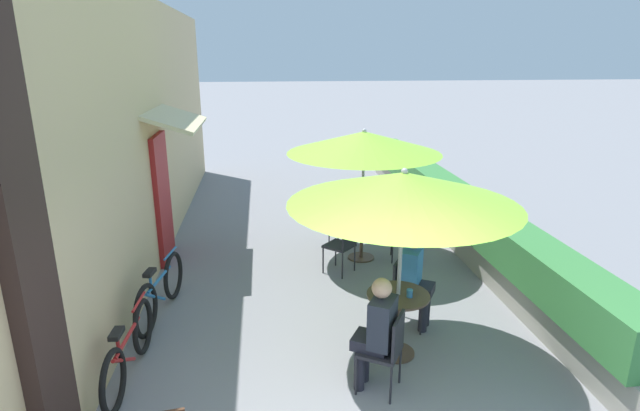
# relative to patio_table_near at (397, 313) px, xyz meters

# --- Properties ---
(cafe_facade_wall) EXTENTS (0.98, 11.79, 4.20)m
(cafe_facade_wall) POSITION_rel_patio_table_near_xyz_m (-3.26, 3.67, 1.56)
(cafe_facade_wall) COLOR #D6B784
(cafe_facade_wall) RESTS_ON ground_plane
(planter_hedge) EXTENTS (0.60, 10.79, 1.01)m
(planter_hedge) POSITION_rel_patio_table_near_xyz_m (2.03, 3.70, 0.01)
(planter_hedge) COLOR gray
(planter_hedge) RESTS_ON ground_plane
(patio_table_near) EXTENTS (0.71, 0.71, 0.76)m
(patio_table_near) POSITION_rel_patio_table_near_xyz_m (0.00, 0.00, 0.00)
(patio_table_near) COLOR brown
(patio_table_near) RESTS_ON ground_plane
(patio_umbrella_near) EXTENTS (2.46, 2.46, 2.20)m
(patio_umbrella_near) POSITION_rel_patio_table_near_xyz_m (0.00, 0.00, 1.45)
(patio_umbrella_near) COLOR #B7B7BC
(patio_umbrella_near) RESTS_ON ground_plane
(cafe_chair_near_left) EXTENTS (0.55, 0.55, 0.87)m
(cafe_chair_near_left) POSITION_rel_patio_table_near_xyz_m (0.28, 0.64, -0.01)
(cafe_chair_near_left) COLOR #232328
(cafe_chair_near_left) RESTS_ON ground_plane
(seated_patron_near_left) EXTENTS (0.51, 0.48, 1.25)m
(seated_patron_near_left) POSITION_rel_patio_table_near_xyz_m (0.38, 0.58, 0.16)
(seated_patron_near_left) COLOR #23232D
(seated_patron_near_left) RESTS_ON ground_plane
(cafe_chair_near_right) EXTENTS (0.55, 0.55, 0.87)m
(cafe_chair_near_right) POSITION_rel_patio_table_near_xyz_m (-0.28, -0.64, -0.01)
(cafe_chair_near_right) COLOR #232328
(cafe_chair_near_right) RESTS_ON ground_plane
(seated_patron_near_right) EXTENTS (0.51, 0.48, 1.25)m
(seated_patron_near_right) POSITION_rel_patio_table_near_xyz_m (-0.38, -0.58, 0.16)
(seated_patron_near_right) COLOR #23232D
(seated_patron_near_right) RESTS_ON ground_plane
(coffee_cup_near) EXTENTS (0.07, 0.07, 0.09)m
(coffee_cup_near) POSITION_rel_patio_table_near_xyz_m (0.10, -0.08, 0.28)
(coffee_cup_near) COLOR teal
(coffee_cup_near) RESTS_ON patio_table_near
(patio_table_mid) EXTENTS (0.71, 0.71, 0.76)m
(patio_table_mid) POSITION_rel_patio_table_near_xyz_m (0.15, 2.81, 0.00)
(patio_table_mid) COLOR brown
(patio_table_mid) RESTS_ON ground_plane
(patio_umbrella_mid) EXTENTS (2.46, 2.46, 2.20)m
(patio_umbrella_mid) POSITION_rel_patio_table_near_xyz_m (0.15, 2.81, 1.45)
(patio_umbrella_mid) COLOR #B7B7BC
(patio_umbrella_mid) RESTS_ON ground_plane
(cafe_chair_mid_left) EXTENTS (0.47, 0.47, 0.87)m
(cafe_chair_mid_left) POSITION_rel_patio_table_near_xyz_m (0.84, 2.75, -0.01)
(cafe_chair_mid_left) COLOR #232328
(cafe_chair_mid_left) RESTS_ON ground_plane
(cafe_chair_mid_right) EXTENTS (0.51, 0.51, 0.87)m
(cafe_chair_mid_right) POSITION_rel_patio_table_near_xyz_m (-0.14, 3.45, -0.01)
(cafe_chair_mid_right) COLOR #232328
(cafe_chair_mid_right) RESTS_ON ground_plane
(cafe_chair_mid_back) EXTENTS (0.56, 0.56, 0.87)m
(cafe_chair_mid_back) POSITION_rel_patio_table_near_xyz_m (-0.26, 2.24, -0.01)
(cafe_chair_mid_back) COLOR #232328
(cafe_chair_mid_back) RESTS_ON ground_plane
(coffee_cup_mid) EXTENTS (0.07, 0.07, 0.09)m
(coffee_cup_mid) POSITION_rel_patio_table_near_xyz_m (0.27, 2.93, 0.28)
(coffee_cup_mid) COLOR #B73D3D
(coffee_cup_mid) RESTS_ON patio_table_mid
(bicycle_leaning) EXTENTS (0.15, 1.65, 0.73)m
(bicycle_leaning) POSITION_rel_patio_table_near_xyz_m (-2.92, -0.12, -0.19)
(bicycle_leaning) COLOR black
(bicycle_leaning) RESTS_ON ground_plane
(bicycle_second) EXTENTS (0.34, 1.67, 0.76)m
(bicycle_second) POSITION_rel_patio_table_near_xyz_m (-2.85, 1.22, -0.17)
(bicycle_second) COLOR black
(bicycle_second) RESTS_ON ground_plane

